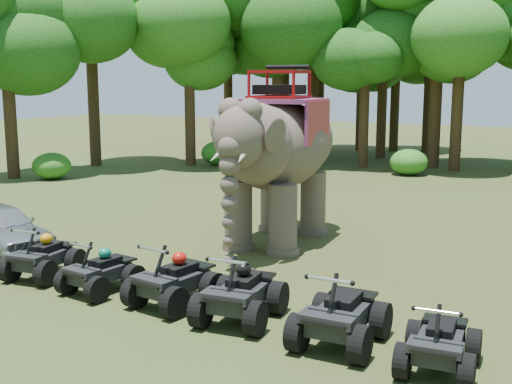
% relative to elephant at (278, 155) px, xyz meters
% --- Properties ---
extents(ground, '(110.00, 110.00, 0.00)m').
position_rel_elephant_xyz_m(ground, '(0.94, -4.03, -2.41)').
color(ground, '#47381E').
rests_on(ground, ground).
extents(elephant, '(3.12, 5.97, 4.81)m').
position_rel_elephant_xyz_m(elephant, '(0.00, 0.00, 0.00)').
color(elephant, '#50453A').
rests_on(elephant, ground).
extents(atv_0, '(1.44, 1.81, 1.22)m').
position_rel_elephant_xyz_m(atv_0, '(-3.05, -5.59, -1.80)').
color(atv_0, black).
rests_on(atv_0, ground).
extents(atv_1, '(1.28, 1.66, 1.16)m').
position_rel_elephant_xyz_m(atv_1, '(-1.19, -5.72, -1.83)').
color(atv_1, black).
rests_on(atv_1, ground).
extents(atv_2, '(1.46, 1.88, 1.30)m').
position_rel_elephant_xyz_m(atv_2, '(0.64, -5.57, -1.76)').
color(atv_2, black).
rests_on(atv_2, ground).
extents(atv_3, '(1.55, 1.97, 1.34)m').
position_rel_elephant_xyz_m(atv_3, '(2.22, -5.64, -1.74)').
color(atv_3, black).
rests_on(atv_3, ground).
extents(atv_4, '(1.41, 1.88, 1.34)m').
position_rel_elephant_xyz_m(atv_4, '(4.26, -5.75, -1.74)').
color(atv_4, black).
rests_on(atv_4, ground).
extents(atv_5, '(1.30, 1.68, 1.16)m').
position_rel_elephant_xyz_m(atv_5, '(5.96, -5.91, -1.83)').
color(atv_5, black).
rests_on(atv_5, ground).
extents(tree_0, '(6.10, 6.10, 8.72)m').
position_rel_elephant_xyz_m(tree_0, '(0.94, 17.03, 1.95)').
color(tree_0, '#195114').
rests_on(tree_0, ground).
extents(tree_21, '(6.04, 6.04, 8.62)m').
position_rel_elephant_xyz_m(tree_21, '(-16.11, 4.44, 1.90)').
color(tree_21, '#195114').
rests_on(tree_21, ground).
extents(tree_22, '(6.56, 6.56, 9.37)m').
position_rel_elephant_xyz_m(tree_22, '(-16.04, 9.69, 2.28)').
color(tree_22, '#195114').
rests_on(tree_22, ground).
extents(tree_23, '(5.74, 5.74, 8.20)m').
position_rel_elephant_xyz_m(tree_23, '(-11.74, 12.28, 1.69)').
color(tree_23, '#195114').
rests_on(tree_23, ground).
extents(tree_24, '(6.73, 6.73, 9.61)m').
position_rel_elephant_xyz_m(tree_24, '(-8.53, 16.02, 2.40)').
color(tree_24, '#195114').
rests_on(tree_24, ground).
extents(tree_25, '(4.95, 4.95, 7.08)m').
position_rel_elephant_xyz_m(tree_25, '(-3.54, 16.15, 1.13)').
color(tree_25, '#195114').
rests_on(tree_25, ground).
extents(tree_27, '(5.75, 5.75, 8.22)m').
position_rel_elephant_xyz_m(tree_27, '(-9.29, 23.39, 1.70)').
color(tree_27, '#195114').
rests_on(tree_27, ground).
extents(tree_29, '(7.18, 7.18, 10.26)m').
position_rel_elephant_xyz_m(tree_29, '(-10.79, 21.24, 2.72)').
color(tree_29, '#195114').
rests_on(tree_29, ground).
extents(tree_30, '(7.61, 7.61, 10.87)m').
position_rel_elephant_xyz_m(tree_30, '(-0.32, 17.76, 3.03)').
color(tree_30, '#195114').
rests_on(tree_30, ground).
extents(tree_32, '(5.99, 5.99, 8.55)m').
position_rel_elephant_xyz_m(tree_32, '(-4.06, 20.44, 1.87)').
color(tree_32, '#195114').
rests_on(tree_32, ground).
extents(tree_33, '(6.25, 6.25, 8.92)m').
position_rel_elephant_xyz_m(tree_33, '(-4.55, 24.35, 2.06)').
color(tree_33, '#195114').
rests_on(tree_33, ground).
extents(tree_34, '(5.56, 5.56, 7.94)m').
position_rel_elephant_xyz_m(tree_34, '(-6.57, 23.65, 1.56)').
color(tree_34, '#195114').
rests_on(tree_34, ground).
extents(tree_38, '(7.49, 7.49, 10.71)m').
position_rel_elephant_xyz_m(tree_38, '(-2.47, 24.49, 2.95)').
color(tree_38, '#195114').
rests_on(tree_38, ground).
extents(tree_40, '(5.85, 5.85, 8.36)m').
position_rel_elephant_xyz_m(tree_40, '(-13.52, 18.86, 1.77)').
color(tree_40, '#195114').
rests_on(tree_40, ground).
extents(tree_41, '(5.58, 5.58, 7.97)m').
position_rel_elephant_xyz_m(tree_41, '(-7.79, 18.92, 1.58)').
color(tree_41, '#195114').
rests_on(tree_41, ground).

